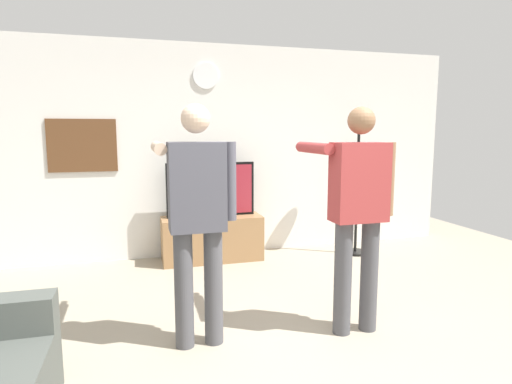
{
  "coord_description": "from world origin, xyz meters",
  "views": [
    {
      "loc": [
        -1.16,
        -2.58,
        1.61
      ],
      "look_at": [
        -0.07,
        1.2,
        1.05
      ],
      "focal_mm": 30.11,
      "sensor_mm": 36.0,
      "label": 1
    }
  ],
  "objects_px": {
    "wall_clock": "(206,76)",
    "floor_lamp": "(358,156)",
    "tv_stand": "(212,238)",
    "framed_picture": "(82,145)",
    "television": "(211,189)",
    "person_standing_nearer_lamp": "(197,212)",
    "person_standing_nearer_couch": "(358,206)"
  },
  "relations": [
    {
      "from": "wall_clock",
      "to": "person_standing_nearer_lamp",
      "type": "height_order",
      "value": "wall_clock"
    },
    {
      "from": "framed_picture",
      "to": "television",
      "type": "bearing_deg",
      "value": -9.5
    },
    {
      "from": "person_standing_nearer_couch",
      "to": "wall_clock",
      "type": "bearing_deg",
      "value": 106.9
    },
    {
      "from": "tv_stand",
      "to": "television",
      "type": "bearing_deg",
      "value": 90.0
    },
    {
      "from": "wall_clock",
      "to": "person_standing_nearer_couch",
      "type": "bearing_deg",
      "value": -73.1
    },
    {
      "from": "tv_stand",
      "to": "person_standing_nearer_couch",
      "type": "relative_size",
      "value": 0.69
    },
    {
      "from": "wall_clock",
      "to": "person_standing_nearer_lamp",
      "type": "bearing_deg",
      "value": -101.35
    },
    {
      "from": "tv_stand",
      "to": "floor_lamp",
      "type": "distance_m",
      "value": 2.15
    },
    {
      "from": "floor_lamp",
      "to": "tv_stand",
      "type": "bearing_deg",
      "value": 173.13
    },
    {
      "from": "person_standing_nearer_couch",
      "to": "floor_lamp",
      "type": "bearing_deg",
      "value": 60.81
    },
    {
      "from": "wall_clock",
      "to": "person_standing_nearer_couch",
      "type": "relative_size",
      "value": 0.18
    },
    {
      "from": "framed_picture",
      "to": "person_standing_nearer_lamp",
      "type": "xyz_separation_m",
      "value": [
        1.01,
        -2.39,
        -0.42
      ]
    },
    {
      "from": "television",
      "to": "person_standing_nearer_lamp",
      "type": "relative_size",
      "value": 0.61
    },
    {
      "from": "framed_picture",
      "to": "person_standing_nearer_lamp",
      "type": "bearing_deg",
      "value": -67.13
    },
    {
      "from": "floor_lamp",
      "to": "person_standing_nearer_couch",
      "type": "height_order",
      "value": "floor_lamp"
    },
    {
      "from": "tv_stand",
      "to": "floor_lamp",
      "type": "relative_size",
      "value": 0.68
    },
    {
      "from": "television",
      "to": "person_standing_nearer_lamp",
      "type": "bearing_deg",
      "value": -102.6
    },
    {
      "from": "framed_picture",
      "to": "tv_stand",
      "type": "bearing_deg",
      "value": -11.24
    },
    {
      "from": "tv_stand",
      "to": "wall_clock",
      "type": "bearing_deg",
      "value": 90.0
    },
    {
      "from": "framed_picture",
      "to": "person_standing_nearer_couch",
      "type": "distance_m",
      "value": 3.4
    },
    {
      "from": "tv_stand",
      "to": "floor_lamp",
      "type": "bearing_deg",
      "value": -6.87
    },
    {
      "from": "television",
      "to": "person_standing_nearer_couch",
      "type": "xyz_separation_m",
      "value": [
        0.76,
        -2.27,
        0.13
      ]
    },
    {
      "from": "person_standing_nearer_lamp",
      "to": "wall_clock",
      "type": "bearing_deg",
      "value": 78.65
    },
    {
      "from": "tv_stand",
      "to": "person_standing_nearer_couch",
      "type": "distance_m",
      "value": 2.46
    },
    {
      "from": "framed_picture",
      "to": "floor_lamp",
      "type": "relative_size",
      "value": 0.43
    },
    {
      "from": "tv_stand",
      "to": "framed_picture",
      "type": "bearing_deg",
      "value": 168.76
    },
    {
      "from": "television",
      "to": "wall_clock",
      "type": "relative_size",
      "value": 3.4
    },
    {
      "from": "wall_clock",
      "to": "floor_lamp",
      "type": "xyz_separation_m",
      "value": [
        1.88,
        -0.52,
        -1.0
      ]
    },
    {
      "from": "tv_stand",
      "to": "framed_picture",
      "type": "height_order",
      "value": "framed_picture"
    },
    {
      "from": "wall_clock",
      "to": "television",
      "type": "bearing_deg",
      "value": -90.0
    },
    {
      "from": "television",
      "to": "framed_picture",
      "type": "bearing_deg",
      "value": 170.5
    },
    {
      "from": "television",
      "to": "floor_lamp",
      "type": "bearing_deg",
      "value": -8.26
    }
  ]
}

